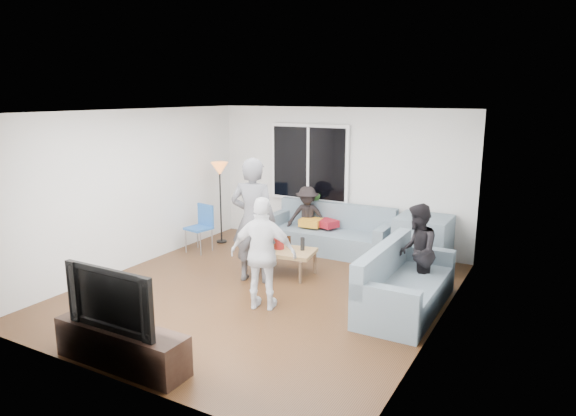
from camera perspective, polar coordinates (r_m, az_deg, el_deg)
The scene contains 31 objects.
floor at distance 7.65m, azimuth -2.88°, elevation -9.37°, with size 5.00×5.50×0.04m, color #56351C.
ceiling at distance 7.10m, azimuth -3.12°, elevation 10.81°, with size 5.00×5.50×0.04m, color white.
wall_back at distance 9.68m, azimuth 5.76°, elevation 3.37°, with size 5.00×0.04×2.60m, color silver.
wall_front at distance 5.21m, azimuth -19.47°, elevation -5.32°, with size 5.00×0.04×2.60m, color silver.
wall_left at distance 8.84m, azimuth -16.99°, elevation 2.01°, with size 0.04×5.50×2.60m, color silver.
wall_right at distance 6.32m, azimuth 16.76°, elevation -2.02°, with size 0.04×5.50×2.60m, color silver.
window_frame at distance 9.82m, azimuth 2.38°, elevation 5.03°, with size 1.62×0.06×1.47m, color white.
window_glass at distance 9.78m, azimuth 2.27°, elevation 5.01°, with size 1.50×0.02×1.35m, color black.
window_mullion at distance 9.78m, azimuth 2.24°, elevation 5.00°, with size 0.05×0.03×1.35m, color white.
radiator at distance 10.02m, azimuth 2.21°, elevation -2.04°, with size 1.30×0.12×0.62m, color silver.
potted_plant at distance 9.81m, azimuth 3.07°, elevation 0.62°, with size 0.21×0.17×0.38m, color #336628.
vase at distance 10.04m, azimuth 0.64°, elevation 0.31°, with size 0.16×0.16×0.17m, color white.
sofa_back_section at distance 9.40m, azimuth 4.63°, elevation -2.34°, with size 2.30×0.85×0.85m, color slate, non-canonical shape.
sofa_right_section at distance 7.08m, azimuth 13.08°, elevation -7.67°, with size 0.85×2.00×0.85m, color slate, non-canonical shape.
sofa_corner at distance 8.85m, azimuth 14.76°, elevation -3.66°, with size 0.85×0.85×0.85m, color slate.
cushion_yellow at distance 9.51m, azimuth 2.56°, elevation -1.60°, with size 0.38×0.32×0.14m, color orange.
cushion_red at distance 9.46m, azimuth 4.36°, elevation -1.70°, with size 0.36×0.30×0.13m, color maroon.
coffee_table at distance 8.31m, azimuth -0.88°, elevation -5.93°, with size 1.10×0.60×0.40m, color tan.
pitcher at distance 8.26m, azimuth -1.01°, elevation -3.97°, with size 0.17×0.17×0.17m, color maroon.
side_chair at distance 9.50m, azimuth -9.90°, elevation -2.29°, with size 0.40×0.40×0.86m, color #265BA7, non-canonical shape.
floor_lamp at distance 9.95m, azimuth -7.50°, elevation 0.53°, with size 0.32×0.32×1.56m, color orange, non-canonical shape.
player_left at distance 7.80m, azimuth -3.88°, elevation -1.38°, with size 0.70×0.46×1.92m, color #4E4E53.
player_right at distance 6.83m, azimuth -2.76°, elevation -5.10°, with size 0.90×0.37×1.53m, color silver.
spectator_right at distance 7.39m, azimuth 14.11°, elevation -4.77°, with size 0.66×0.52×1.36m, color black.
spectator_back at distance 9.58m, azimuth 2.14°, elevation -1.04°, with size 0.75×0.43×1.17m, color black.
tv_console at distance 5.91m, azimuth -18.00°, elevation -14.35°, with size 1.60×0.40×0.44m, color #2F2017.
television at distance 5.69m, azimuth -18.38°, elevation -9.30°, with size 1.18×0.15×0.68m, color black.
bottle_b at distance 8.18m, azimuth -2.17°, elevation -3.89°, with size 0.08×0.08×0.24m, color green.
bottle_a at distance 8.43m, azimuth -2.29°, elevation -3.49°, with size 0.07×0.07×0.21m, color #B8680A.
bottle_e at distance 8.17m, azimuth 1.62°, elevation -4.01°, with size 0.07×0.07×0.21m, color black.
bottle_c at distance 8.35m, azimuth 0.09°, elevation -3.76°, with size 0.07×0.07×0.18m, color black.
Camera 1 is at (3.78, -6.00, 2.83)m, focal length 32.01 mm.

